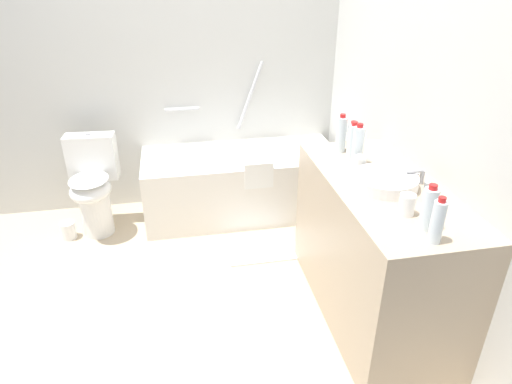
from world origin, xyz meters
TOP-DOWN VIEW (x-y plane):
  - ground_plane at (0.00, 0.00)m, footprint 3.77×3.77m
  - wall_back_tiled at (0.00, 1.35)m, footprint 3.17×0.10m
  - wall_right_mirror at (1.43, 0.00)m, footprint 0.10×2.99m
  - bathtub at (0.53, 0.97)m, footprint 1.57×0.65m
  - toilet at (-0.62, 0.90)m, footprint 0.37×0.48m
  - vanity_counter at (1.10, -0.35)m, footprint 0.57×1.27m
  - sink_basin at (1.08, -0.39)m, footprint 0.33×0.33m
  - sink_faucet at (1.28, -0.39)m, footprint 0.11×0.15m
  - water_bottle_0 at (1.06, 0.02)m, footprint 0.07×0.07m
  - water_bottle_1 at (1.02, 0.13)m, footprint 0.06×0.06m
  - water_bottle_2 at (1.05, -0.08)m, footprint 0.06×0.06m
  - water_bottle_3 at (1.06, -0.90)m, footprint 0.06×0.06m
  - water_bottle_4 at (1.08, -0.80)m, footprint 0.07×0.07m
  - water_bottle_5 at (1.10, 0.13)m, footprint 0.06×0.06m
  - drinking_glass_0 at (1.03, -0.18)m, footprint 0.07×0.07m
  - drinking_glass_1 at (1.05, -0.67)m, footprint 0.08×0.08m
  - bath_mat at (0.59, 0.41)m, footprint 0.52×0.40m
  - toilet_paper_roll at (-0.84, 0.81)m, footprint 0.11×0.11m

SIDE VIEW (x-z plane):
  - ground_plane at x=0.00m, z-range 0.00..0.00m
  - bath_mat at x=0.59m, z-range 0.00..0.01m
  - toilet_paper_roll at x=-0.84m, z-range 0.00..0.13m
  - bathtub at x=0.53m, z-range -0.31..0.88m
  - toilet at x=-0.62m, z-range 0.00..0.77m
  - vanity_counter at x=1.10m, z-range 0.00..0.85m
  - sink_basin at x=1.08m, z-range 0.85..0.92m
  - sink_faucet at x=1.28m, z-range 0.85..0.93m
  - drinking_glass_0 at x=1.03m, z-range 0.85..0.95m
  - drinking_glass_1 at x=1.05m, z-range 0.85..0.96m
  - water_bottle_5 at x=1.10m, z-range 0.85..1.04m
  - water_bottle_3 at x=1.06m, z-range 0.85..1.06m
  - water_bottle_4 at x=1.08m, z-range 0.85..1.06m
  - water_bottle_0 at x=1.06m, z-range 0.85..1.07m
  - water_bottle_1 at x=1.02m, z-range 0.85..1.08m
  - water_bottle_2 at x=1.05m, z-range 0.85..1.09m
  - wall_back_tiled at x=0.00m, z-range 0.00..2.35m
  - wall_right_mirror at x=1.43m, z-range 0.00..2.35m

